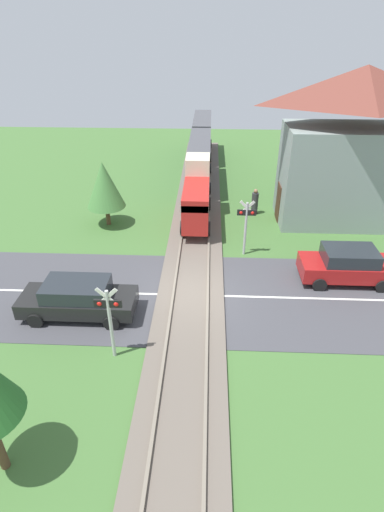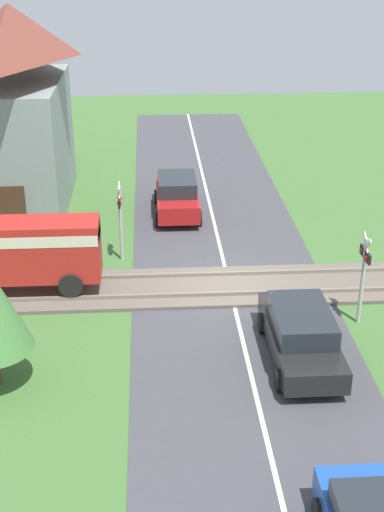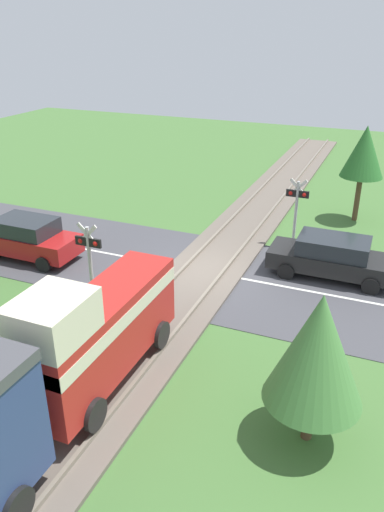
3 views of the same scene
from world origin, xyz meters
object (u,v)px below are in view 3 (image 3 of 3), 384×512
Objects in this scene: car_near_crossing at (332,257)px; crossing_signal_west_approach at (297,204)px; crossing_signal_east_approach at (89,254)px; car_far_side at (27,238)px.

car_near_crossing is 1.56× the size of crossing_signal_west_approach.
car_near_crossing is at bearing -143.28° from crossing_signal_east_approach.
crossing_signal_west_approach reaches higher than car_near_crossing.
car_near_crossing is at bearing -165.46° from car_far_side.
crossing_signal_west_approach is 1.00× the size of crossing_signal_east_approach.
crossing_signal_east_approach is at bearing 36.72° from car_near_crossing.
car_near_crossing is 1.09× the size of car_far_side.
crossing_signal_west_approach is at bearing -151.47° from car_far_side.
car_near_crossing is at bearing 130.18° from crossing_signal_west_approach.
car_far_side is 4.95m from crossing_signal_east_approach.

